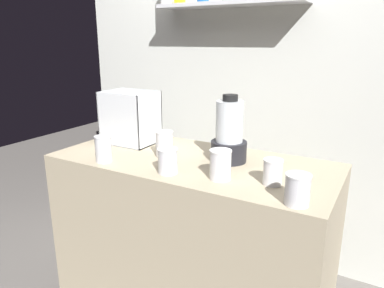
# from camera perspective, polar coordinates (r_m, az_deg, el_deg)

# --- Properties ---
(counter) EXTENTS (1.40, 0.64, 0.90)m
(counter) POSITION_cam_1_polar(r_m,az_deg,el_deg) (1.97, -0.00, -14.95)
(counter) COLOR tan
(counter) RESTS_ON ground_plane
(back_wall_unit) EXTENTS (2.60, 0.24, 2.50)m
(back_wall_unit) POSITION_cam_1_polar(r_m,az_deg,el_deg) (2.40, 9.20, 11.04)
(back_wall_unit) COLOR silver
(back_wall_unit) RESTS_ON ground_plane
(carrot_display_bin) EXTENTS (0.28, 0.22, 0.30)m
(carrot_display_bin) POSITION_cam_1_polar(r_m,az_deg,el_deg) (2.09, -9.61, 2.75)
(carrot_display_bin) COLOR white
(carrot_display_bin) RESTS_ON counter
(blender_pitcher) EXTENTS (0.17, 0.17, 0.33)m
(blender_pitcher) POSITION_cam_1_polar(r_m,az_deg,el_deg) (1.73, 5.92, 1.43)
(blender_pitcher) COLOR black
(blender_pitcher) RESTS_ON counter
(juice_cup_carrot_far_left) EXTENTS (0.08, 0.08, 0.13)m
(juice_cup_carrot_far_left) POSITION_cam_1_polar(r_m,az_deg,el_deg) (1.79, -13.87, -1.02)
(juice_cup_carrot_far_left) COLOR white
(juice_cup_carrot_far_left) RESTS_ON counter
(juice_cup_mango_left) EXTENTS (0.09, 0.09, 0.13)m
(juice_cup_mango_left) POSITION_cam_1_polar(r_m,az_deg,el_deg) (1.83, -4.39, -0.21)
(juice_cup_mango_left) COLOR white
(juice_cup_mango_left) RESTS_ON counter
(juice_cup_mango_middle) EXTENTS (0.09, 0.09, 0.11)m
(juice_cup_mango_middle) POSITION_cam_1_polar(r_m,az_deg,el_deg) (1.60, -3.96, -2.90)
(juice_cup_mango_middle) COLOR white
(juice_cup_mango_middle) RESTS_ON counter
(juice_cup_pomegranate_right) EXTENTS (0.09, 0.09, 0.13)m
(juice_cup_pomegranate_right) POSITION_cam_1_polar(r_m,az_deg,el_deg) (1.53, 4.53, -3.60)
(juice_cup_pomegranate_right) COLOR white
(juice_cup_pomegranate_right) RESTS_ON counter
(juice_cup_beet_far_right) EXTENTS (0.08, 0.08, 0.11)m
(juice_cup_beet_far_right) POSITION_cam_1_polar(r_m,az_deg,el_deg) (1.50, 12.69, -4.65)
(juice_cup_beet_far_right) COLOR white
(juice_cup_beet_far_right) RESTS_ON counter
(juice_cup_carrot_rightmost) EXTENTS (0.09, 0.09, 0.11)m
(juice_cup_carrot_rightmost) POSITION_cam_1_polar(r_m,az_deg,el_deg) (1.34, 16.40, -7.17)
(juice_cup_carrot_rightmost) COLOR white
(juice_cup_carrot_rightmost) RESTS_ON counter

